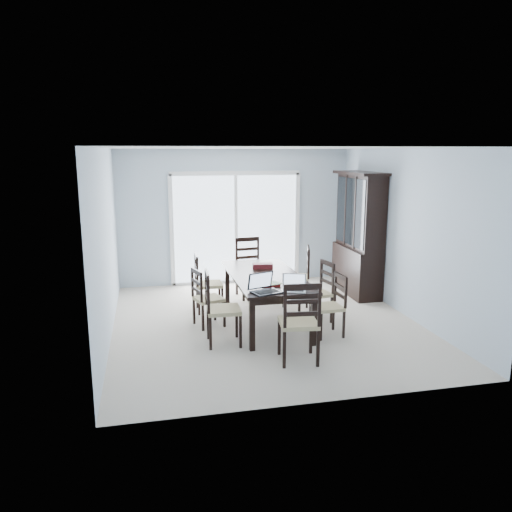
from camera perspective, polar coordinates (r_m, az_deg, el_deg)
The scene contains 24 objects.
floor at distance 7.64m, azimuth 1.08°, elevation -7.64°, with size 5.00×5.00×0.00m, color beige.
ceiling at distance 7.20m, azimuth 1.16°, elevation 12.26°, with size 5.00×5.00×0.00m, color white.
back_wall at distance 9.73m, azimuth -2.35°, elevation 4.49°, with size 4.50×0.02×2.60m, color #ADBFCF.
wall_left at distance 7.13m, azimuth -16.75°, elevation 1.25°, with size 0.02×5.00×2.60m, color #ADBFCF.
wall_right at distance 8.13m, azimuth 16.75°, elevation 2.52°, with size 0.02×5.00×2.60m, color #ADBFCF.
balcony at distance 10.95m, azimuth -3.21°, elevation -1.87°, with size 4.50×2.00×0.10m, color gray.
railing at distance 11.79m, azimuth -4.04°, elevation 2.10°, with size 4.50×0.06×1.10m, color #99999E.
dining_table at distance 7.44m, azimuth 1.10°, elevation -2.75°, with size 1.00×2.20×0.75m.
china_hutch at distance 9.17m, azimuth 11.65°, elevation 2.35°, with size 0.50×1.38×2.20m.
sliding_door at distance 9.73m, azimuth -2.31°, elevation 3.23°, with size 2.52×0.05×2.18m.
chair_left_near at distance 6.67m, azimuth -4.59°, elevation -5.04°, with size 0.47×0.46×1.17m.
chair_left_mid at distance 7.37m, azimuth -6.06°, elevation -4.07°, with size 0.48×0.47×1.01m.
chair_left_far at distance 8.06m, azimuth -6.05°, elevation -2.36°, with size 0.43×0.42×1.09m.
chair_right_near at distance 7.10m, azimuth 8.87°, elevation -4.80°, with size 0.41×0.40×1.01m.
chair_right_mid at distance 7.66m, azimuth 7.44°, elevation -3.28°, with size 0.47×0.46×1.06m.
chair_right_far at distance 8.41m, azimuth 5.21°, elevation -1.54°, with size 0.55×0.54×1.15m.
chair_end_near at distance 6.05m, azimuth 5.08°, elevation -6.62°, with size 0.50×0.52×1.21m.
chair_end_far at distance 8.90m, azimuth -0.79°, elevation -0.53°, with size 0.50×0.51×1.21m.
laptop_dark at distance 6.48m, azimuth 1.20°, elevation -3.72°, with size 0.43×0.36×0.25m.
laptop_silver at distance 6.58m, azimuth 4.35°, elevation -3.59°, with size 0.37×0.31×0.22m.
book_stack at distance 6.83m, azimuth 1.77°, elevation -3.26°, with size 0.27×0.24×0.04m.
cell_phone at distance 6.58m, azimuth 3.41°, elevation -3.99°, with size 0.11×0.05×0.01m, color black.
game_box at distance 7.83m, azimuth 0.77°, elevation -1.14°, with size 0.31×0.16×0.08m, color #470E1A.
hot_tub at distance 10.93m, azimuth -5.07°, elevation 1.13°, with size 2.23×2.05×1.03m.
Camera 1 is at (-1.69, -6.99, 2.56)m, focal length 35.00 mm.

